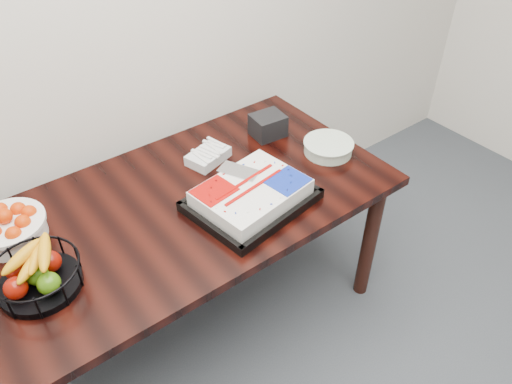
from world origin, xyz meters
TOP-DOWN VIEW (x-y plane):
  - table at (0.00, 2.00)m, footprint 1.80×0.90m
  - cake_tray at (0.26, 1.82)m, footprint 0.51×0.43m
  - tangerine_bowl at (-0.55, 2.20)m, footprint 0.27×0.27m
  - fruit_basket at (-0.54, 1.91)m, footprint 0.29×0.29m
  - plate_stack at (0.75, 1.90)m, footprint 0.22×0.22m
  - fork_bag at (0.29, 2.17)m, footprint 0.21×0.17m
  - napkin_box at (0.62, 2.17)m, footprint 0.16×0.14m

SIDE VIEW (x-z plane):
  - table at x=0.00m, z-range 0.29..1.04m
  - fork_bag at x=0.29m, z-range 0.75..0.80m
  - plate_stack at x=0.75m, z-range 0.75..0.81m
  - cake_tray at x=0.26m, z-range 0.75..0.84m
  - napkin_box at x=0.62m, z-range 0.75..0.85m
  - fruit_basket at x=-0.54m, z-range 0.74..0.89m
  - tangerine_bowl at x=-0.55m, z-range 0.74..0.91m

